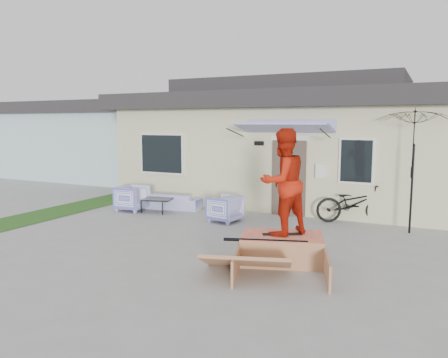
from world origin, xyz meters
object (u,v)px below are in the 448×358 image
at_px(armchair_left, 132,197).
at_px(skate_ramp, 282,249).
at_px(loveseat, 174,198).
at_px(skateboard, 282,234).
at_px(bicycle, 354,199).
at_px(coffee_table, 159,205).
at_px(patio_umbrella, 413,159).
at_px(skater, 283,180).
at_px(armchair_right, 225,207).

bearing_deg(armchair_left, skate_ramp, -119.66).
xyz_separation_m(loveseat, skateboard, (4.54, -3.35, 0.20)).
bearing_deg(skateboard, bicycle, 51.82).
xyz_separation_m(coffee_table, patio_umbrella, (6.73, 0.51, 1.55)).
distance_m(bicycle, skateboard, 3.92).
xyz_separation_m(bicycle, skateboard, (-0.64, -3.86, -0.09)).
height_order(skate_ramp, skater, skater).
bearing_deg(coffee_table, skateboard, -30.78).
distance_m(armchair_left, skater, 6.17).
bearing_deg(armchair_right, patio_umbrella, 110.61).
distance_m(loveseat, coffee_table, 0.59).
relative_size(skate_ramp, skater, 1.01).
bearing_deg(patio_umbrella, loveseat, 179.59).
distance_m(armchair_left, armchair_right, 3.10).
distance_m(bicycle, skate_ramp, 3.98).
xyz_separation_m(armchair_left, skate_ramp, (5.50, -2.64, -0.16)).
distance_m(bicycle, patio_umbrella, 1.88).
distance_m(armchair_left, coffee_table, 0.85).
height_order(skate_ramp, skateboard, skateboard).
bearing_deg(skateboard, skater, -118.70).
bearing_deg(armchair_left, armchair_right, -96.21).
height_order(bicycle, patio_umbrella, patio_umbrella).
bearing_deg(skater, armchair_right, -103.16).
bearing_deg(armchair_right, skateboard, 54.02).
distance_m(armchair_left, skateboard, 6.07).
bearing_deg(skate_ramp, coffee_table, 131.16).
height_order(loveseat, armchair_right, armchair_right).
height_order(patio_umbrella, skateboard, patio_umbrella).
bearing_deg(coffee_table, bicycle, 11.32).
xyz_separation_m(coffee_table, skate_ramp, (4.71, -2.84, 0.05)).
distance_m(coffee_table, patio_umbrella, 6.92).
height_order(coffee_table, bicycle, bicycle).
relative_size(loveseat, patio_umbrella, 0.72).
height_order(loveseat, bicycle, bicycle).
height_order(coffee_table, skateboard, skateboard).
relative_size(armchair_left, patio_umbrella, 0.36).
bearing_deg(armchair_left, patio_umbrella, -88.61).
bearing_deg(patio_umbrella, skateboard, -121.66).
relative_size(loveseat, armchair_right, 2.14).
relative_size(armchair_left, skateboard, 1.12).
xyz_separation_m(coffee_table, skateboard, (4.69, -2.79, 0.32)).
relative_size(coffee_table, skate_ramp, 0.41).
distance_m(skateboard, skater, 1.00).
xyz_separation_m(armchair_right, skate_ramp, (2.41, -2.52, -0.14)).
xyz_separation_m(armchair_left, bicycle, (6.13, 1.27, 0.20)).
distance_m(loveseat, skater, 5.77).
relative_size(bicycle, skater, 0.98).
bearing_deg(patio_umbrella, bicycle, 158.24).
bearing_deg(armchair_right, loveseat, -102.37).
bearing_deg(coffee_table, skate_ramp, -31.13).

